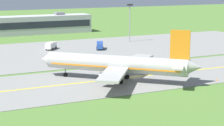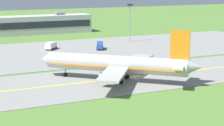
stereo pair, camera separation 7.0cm
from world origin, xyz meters
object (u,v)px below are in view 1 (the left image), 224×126
at_px(airplane_lead, 118,64).
at_px(service_truck_baggage, 51,45).
at_px(service_truck_fuel, 100,45).
at_px(apron_light_mast, 130,18).

relative_size(airplane_lead, service_truck_baggage, 5.30).
distance_m(service_truck_fuel, apron_light_mast, 22.54).
relative_size(service_truck_baggage, apron_light_mast, 0.41).
distance_m(airplane_lead, service_truck_fuel, 46.31).
distance_m(service_truck_baggage, service_truck_fuel, 16.83).
bearing_deg(service_truck_fuel, service_truck_baggage, 156.28).
bearing_deg(service_truck_fuel, airplane_lead, -108.53).
height_order(airplane_lead, service_truck_fuel, airplane_lead).
distance_m(service_truck_baggage, apron_light_mast, 34.35).
bearing_deg(apron_light_mast, airplane_lead, -120.30).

